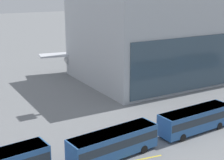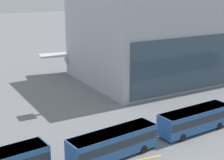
{
  "view_description": "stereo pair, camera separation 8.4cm",
  "coord_description": "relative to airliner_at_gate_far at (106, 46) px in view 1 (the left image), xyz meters",
  "views": [
    {
      "loc": [
        -24.7,
        -20.33,
        19.28
      ],
      "look_at": [
        2.56,
        26.81,
        4.0
      ],
      "focal_mm": 55.0,
      "sensor_mm": 36.0,
      "label": 1
    },
    {
      "loc": [
        -24.63,
        -20.38,
        19.28
      ],
      "look_at": [
        2.56,
        26.81,
        4.0
      ],
      "focal_mm": 55.0,
      "sensor_mm": 36.0,
      "label": 2
    }
  ],
  "objects": [
    {
      "name": "shuttle_bus_2",
      "position": [
        -7.29,
        -37.52,
        -3.39
      ],
      "size": [
        11.23,
        3.37,
        3.19
      ],
      "rotation": [
        0.0,
        0.0,
        0.05
      ],
      "color": "#285693",
      "rests_on": "ground_plane"
    },
    {
      "name": "floodlight_mast",
      "position": [
        -7.04,
        -19.59,
        10.06
      ],
      "size": [
        2.29,
        2.29,
        25.4
      ],
      "color": "gray",
      "rests_on": "ground_plane"
    },
    {
      "name": "airliner_at_gate_far",
      "position": [
        0.0,
        0.0,
        0.0
      ],
      "size": [
        31.56,
        34.35,
        13.23
      ],
      "rotation": [
        0.0,
        0.0,
        1.4
      ],
      "color": "silver",
      "rests_on": "ground_plane"
    },
    {
      "name": "shuttle_bus_1",
      "position": [
        -20.34,
        -38.21,
        -3.39
      ],
      "size": [
        11.33,
        3.9,
        3.19
      ],
      "rotation": [
        0.0,
        0.0,
        0.1
      ],
      "color": "#285693",
      "rests_on": "ground_plane"
    }
  ]
}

